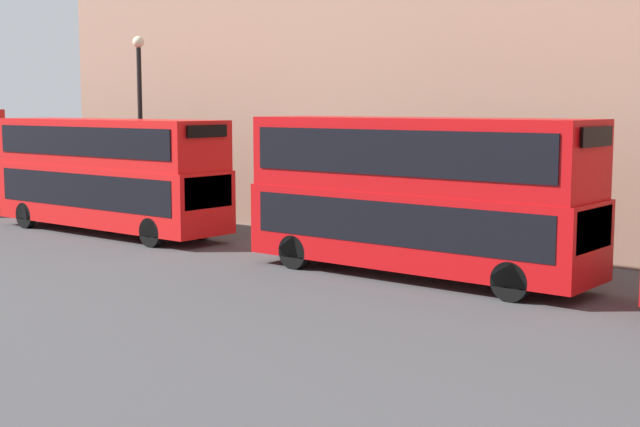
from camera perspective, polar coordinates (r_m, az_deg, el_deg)
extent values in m
cube|color=#B20C0F|center=(24.74, 6.19, -0.93)|extent=(2.55, 10.15, 2.07)
cube|color=#B20C0F|center=(24.55, 6.25, 3.78)|extent=(2.50, 9.94, 2.00)
cube|color=black|center=(24.71, 6.19, -0.36)|extent=(2.59, 9.33, 1.16)
cube|color=black|center=(24.54, 6.25, 4.01)|extent=(2.59, 9.33, 1.20)
cube|color=black|center=(22.39, 17.11, -0.97)|extent=(2.17, 0.06, 1.04)
cube|color=black|center=(22.20, 17.32, 4.72)|extent=(1.78, 0.06, 0.48)
cylinder|color=black|center=(22.22, 12.13, -4.27)|extent=(0.30, 1.00, 1.00)
cylinder|color=black|center=(24.22, 14.55, -3.41)|extent=(0.30, 1.00, 1.00)
cylinder|color=black|center=(26.04, -1.63, -2.47)|extent=(0.30, 1.00, 1.00)
cylinder|color=black|center=(27.76, 1.39, -1.87)|extent=(0.30, 1.00, 1.00)
cube|color=red|center=(33.94, -13.35, 1.16)|extent=(2.55, 10.61, 2.17)
cube|color=red|center=(33.81, -13.44, 4.44)|extent=(2.50, 10.40, 1.72)
cube|color=black|center=(33.92, -13.36, 1.60)|extent=(2.59, 9.76, 1.22)
cube|color=black|center=(33.80, -13.45, 4.58)|extent=(2.59, 9.76, 1.03)
cube|color=black|center=(29.92, -7.17, 1.36)|extent=(2.17, 0.06, 1.09)
cube|color=black|center=(29.79, -7.23, 5.25)|extent=(1.78, 0.06, 0.41)
cylinder|color=black|center=(30.49, -10.71, -1.19)|extent=(0.30, 1.00, 1.00)
cylinder|color=black|center=(31.98, -7.63, -0.75)|extent=(0.30, 1.00, 1.00)
cylinder|color=black|center=(36.42, -18.28, -0.10)|extent=(0.30, 1.00, 1.00)
cylinder|color=black|center=(37.67, -15.41, 0.22)|extent=(0.30, 1.00, 1.00)
cylinder|color=black|center=(35.08, -11.40, 4.71)|extent=(0.18, 0.18, 6.92)
sphere|color=beige|center=(35.14, -11.55, 10.71)|extent=(0.44, 0.44, 0.44)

